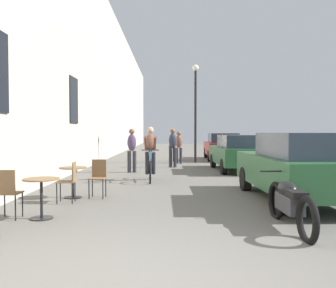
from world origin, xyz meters
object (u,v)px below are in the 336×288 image
Objects in this scene: parked_car_second at (237,152)px; parked_motorcycle at (290,203)px; cafe_table_near at (41,190)px; cafe_chair_mid_toward_street at (98,176)px; cafe_table_mid at (73,176)px; pedestrian_mid at (173,145)px; cyclist_on_bicycle at (150,155)px; cafe_chair_near_toward_street at (8,191)px; pedestrian_furthest at (172,143)px; cafe_chair_mid_toward_wall at (69,179)px; street_lamp at (195,101)px; pedestrian_near at (132,148)px; parked_car_third at (222,146)px; pedestrian_far at (179,145)px; parked_car_nearest at (298,166)px.

parked_motorcycle is (-0.80, -8.64, -0.34)m from parked_car_second.
parked_car_second reaches higher than cafe_table_near.
cafe_table_mid is at bearing -172.48° from cafe_chair_mid_toward_street.
pedestrian_mid is 0.79× the size of parked_motorcycle.
cyclist_on_bicycle is (1.69, 5.11, 0.29)m from cafe_table_near.
pedestrian_furthest is (3.04, 12.92, 0.47)m from cafe_chair_near_toward_street.
cafe_chair_mid_toward_wall is 8.33m from pedestrian_mid.
street_lamp is (1.16, 2.37, 2.15)m from pedestrian_mid.
pedestrian_mid is (1.59, 2.01, 0.02)m from pedestrian_near.
cafe_chair_near_toward_street is 14.94m from parked_car_third.
pedestrian_far is at bearing -153.02° from street_lamp.
cafe_chair_mid_toward_wall is 11.24m from street_lamp.
pedestrian_near reaches higher than cafe_table_mid.
cafe_table_mid is 0.34× the size of parked_motorcycle.
parked_car_second is at bearing -92.27° from parked_car_third.
parked_car_third is at bearing 55.05° from pedestrian_near.
parked_car_third is at bearing 67.16° from cafe_chair_near_toward_street.
cafe_table_near is 1.00× the size of cafe_table_mid.
cafe_chair_near_toward_street is 4.81m from parked_motorcycle.
parked_car_second is (4.91, 6.52, 0.22)m from cafe_chair_mid_toward_wall.
cafe_chair_near_toward_street is 13.28m from pedestrian_furthest.
parked_car_nearest is at bearing -4.94° from cafe_table_mid.
parked_car_third is at bearing 43.08° from pedestrian_far.
cafe_chair_mid_toward_wall is 0.51× the size of cyclist_on_bicycle.
cafe_chair_near_toward_street and cafe_chair_mid_toward_wall have the same top height.
cafe_table_mid is 7.76m from parked_car_second.
parked_car_second is 8.69m from parked_motorcycle.
pedestrian_mid is at bearing -116.19° from street_lamp.
pedestrian_mid reaches higher than cafe_chair_mid_toward_street.
cyclist_on_bicycle is at bearing -100.06° from pedestrian_mid.
parked_motorcycle is (4.21, -0.64, -0.12)m from cafe_table_near.
street_lamp is (0.85, 0.43, 2.21)m from pedestrian_far.
cafe_table_mid is at bearing -110.23° from street_lamp.
parked_motorcycle is (0.58, -12.47, -2.70)m from street_lamp.
cafe_table_near is at bearing -100.90° from pedestrian_furthest.
parked_motorcycle is at bearing -67.59° from pedestrian_near.
pedestrian_furthest reaches higher than pedestrian_near.
cafe_chair_near_toward_street is 0.52× the size of pedestrian_mid.
cafe_chair_mid_toward_wall is at bearing -113.60° from cyclist_on_bicycle.
pedestrian_near is 0.98× the size of pedestrian_mid.
cafe_chair_mid_toward_street is at bearing -126.92° from parked_car_second.
pedestrian_far is (2.18, 9.26, 0.38)m from cafe_chair_mid_toward_street.
parked_car_nearest is (1.51, -10.21, -2.32)m from street_lamp.
parked_car_third is (3.55, 8.58, -0.04)m from cyclist_on_bicycle.
pedestrian_far is 4.07m from parked_car_second.
pedestrian_far reaches higher than cafe_chair_near_toward_street.
cafe_table_near is 0.81× the size of cafe_chair_mid_toward_street.
cafe_table_mid is 0.81× the size of cafe_chair_mid_toward_street.
cafe_chair_mid_toward_wall is at bearing -127.33° from cafe_chair_mid_toward_street.
pedestrian_furthest is 11.54m from parked_car_nearest.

